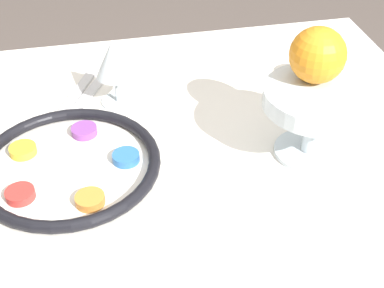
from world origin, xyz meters
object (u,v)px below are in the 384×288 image
orange_fruit (318,55)px  fruit_stand (316,105)px  seder_plate (69,166)px  wine_glass (114,60)px  cup_near (323,72)px

orange_fruit → fruit_stand: bearing=-95.3°
seder_plate → wine_glass: size_ratio=2.23×
fruit_stand → orange_fruit: (0.00, 0.03, 0.08)m
seder_plate → cup_near: (0.51, 0.17, 0.02)m
wine_glass → fruit_stand: wine_glass is taller
orange_fruit → cup_near: orange_fruit is taller
seder_plate → orange_fruit: bearing=-0.2°
seder_plate → orange_fruit: (0.41, -0.00, 0.16)m
wine_glass → cup_near: bearing=-3.7°
wine_glass → cup_near: (0.41, -0.03, -0.06)m
seder_plate → orange_fruit: 0.44m
seder_plate → wine_glass: wine_glass is taller
seder_plate → wine_glass: bearing=63.0°
wine_glass → orange_fruit: 0.37m
wine_glass → cup_near: size_ratio=1.98×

